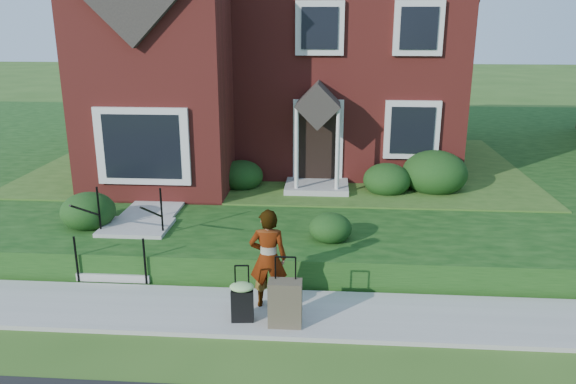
# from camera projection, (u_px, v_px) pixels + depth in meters

# --- Properties ---
(ground) EXTENTS (120.00, 120.00, 0.00)m
(ground) POSITION_uv_depth(u_px,v_px,m) (238.00, 314.00, 9.53)
(ground) COLOR #2D5119
(ground) RESTS_ON ground
(sidewalk) EXTENTS (60.00, 1.60, 0.08)m
(sidewalk) POSITION_uv_depth(u_px,v_px,m) (238.00, 312.00, 9.52)
(sidewalk) COLOR #9E9B93
(sidewalk) RESTS_ON ground
(terrace) EXTENTS (44.00, 20.00, 0.60)m
(terrace) POSITION_uv_depth(u_px,v_px,m) (401.00, 155.00, 19.56)
(terrace) COLOR #11360E
(terrace) RESTS_ON ground
(walkway) EXTENTS (1.20, 6.00, 0.06)m
(walkway) POSITION_uv_depth(u_px,v_px,m) (171.00, 191.00, 14.30)
(walkway) COLOR #9E9B93
(walkway) RESTS_ON terrace
(main_house) EXTENTS (10.40, 10.20, 9.40)m
(main_house) POSITION_uv_depth(u_px,v_px,m) (277.00, 4.00, 17.18)
(main_house) COLOR maroon
(main_house) RESTS_ON terrace
(front_steps) EXTENTS (1.40, 2.02, 1.50)m
(front_steps) POSITION_uv_depth(u_px,v_px,m) (129.00, 243.00, 11.33)
(front_steps) COLOR #9E9B93
(front_steps) RESTS_ON ground
(foundation_shrubs) EXTENTS (9.75, 4.86, 1.15)m
(foundation_shrubs) POSITION_uv_depth(u_px,v_px,m) (277.00, 175.00, 13.93)
(foundation_shrubs) COLOR black
(foundation_shrubs) RESTS_ON terrace
(woman) EXTENTS (0.65, 0.44, 1.74)m
(woman) POSITION_uv_depth(u_px,v_px,m) (268.00, 258.00, 9.41)
(woman) COLOR #999999
(woman) RESTS_ON sidewalk
(suitcase_black) EXTENTS (0.42, 0.36, 0.96)m
(suitcase_black) POSITION_uv_depth(u_px,v_px,m) (242.00, 300.00, 9.06)
(suitcase_black) COLOR black
(suitcase_black) RESTS_ON sidewalk
(suitcase_olive) EXTENTS (0.54, 0.30, 1.16)m
(suitcase_olive) POSITION_uv_depth(u_px,v_px,m) (285.00, 303.00, 8.92)
(suitcase_olive) COLOR #4E4534
(suitcase_olive) RESTS_ON sidewalk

